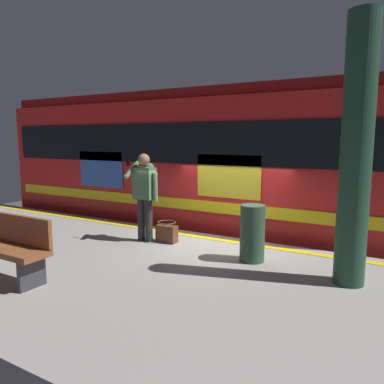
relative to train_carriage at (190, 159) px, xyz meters
The scene contains 11 objects.
ground_plane 3.68m from the train_carriage, 135.61° to the left, with size 26.84×26.84×0.00m, color #3D3D3F.
platform 5.07m from the train_carriage, 113.93° to the left, with size 17.89×4.82×1.13m, color gray.
safety_line 3.20m from the train_carriage, 131.32° to the left, with size 17.54×0.16×0.01m, color yellow.
track_rail_near 3.20m from the train_carriage, 159.39° to the left, with size 23.26×0.08×0.16m, color slate.
track_rail_far 3.20m from the train_carriage, 159.08° to the right, with size 23.26×0.08×0.16m, color slate.
train_carriage is the anchor object (origin of this frame).
passenger 3.04m from the train_carriage, 103.67° to the left, with size 0.57×0.55×1.68m.
handbag 3.25m from the train_carriage, 111.79° to the left, with size 0.40×0.36×0.40m.
station_column 5.47m from the train_carriage, 143.64° to the left, with size 0.40×0.40×3.54m, color #1E3F2D.
bench 5.52m from the train_carriage, 91.37° to the left, with size 1.70×0.44×0.90m.
trash_bin 4.30m from the train_carriage, 134.09° to the left, with size 0.40×0.40×0.91m, color #2D4C38.
Camera 1 is at (-3.07, 6.62, 3.09)m, focal length 34.63 mm.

